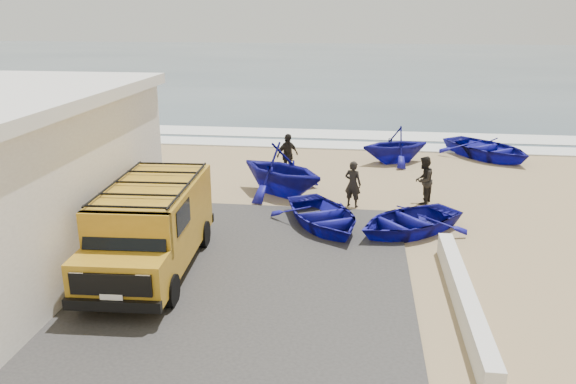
{
  "coord_description": "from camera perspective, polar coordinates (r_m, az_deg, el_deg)",
  "views": [
    {
      "loc": [
        2.65,
        -14.05,
        6.1
      ],
      "look_at": [
        0.72,
        0.97,
        1.2
      ],
      "focal_mm": 35.0,
      "sensor_mm": 36.0,
      "label": 1
    }
  ],
  "objects": [
    {
      "name": "ground",
      "position": [
        15.54,
        -3.09,
        -5.2
      ],
      "size": [
        160.0,
        160.0,
        0.0
      ],
      "primitive_type": "plane",
      "color": "tan"
    },
    {
      "name": "slab",
      "position": [
        14.27,
        -12.56,
        -7.73
      ],
      "size": [
        12.0,
        10.0,
        0.05
      ],
      "primitive_type": "cube",
      "color": "#3A3835",
      "rests_on": "ground"
    },
    {
      "name": "ocean",
      "position": [
        70.36,
        5.27,
        12.89
      ],
      "size": [
        180.0,
        88.0,
        0.01
      ],
      "primitive_type": "cube",
      "color": "#385166",
      "rests_on": "ground"
    },
    {
      "name": "surf_line",
      "position": [
        26.88,
        1.48,
        4.87
      ],
      "size": [
        180.0,
        1.6,
        0.06
      ],
      "primitive_type": "cube",
      "color": "white",
      "rests_on": "ground"
    },
    {
      "name": "surf_wash",
      "position": [
        29.31,
        1.99,
        5.95
      ],
      "size": [
        180.0,
        2.2,
        0.04
      ],
      "primitive_type": "cube",
      "color": "white",
      "rests_on": "ground"
    },
    {
      "name": "parapet",
      "position": [
        12.71,
        17.41,
        -10.25
      ],
      "size": [
        0.35,
        6.0,
        0.55
      ],
      "primitive_type": "cube",
      "color": "silver",
      "rests_on": "ground"
    },
    {
      "name": "van",
      "position": [
        13.98,
        -13.71,
        -3.22
      ],
      "size": [
        2.27,
        5.2,
        2.19
      ],
      "rotation": [
        0.0,
        0.0,
        0.05
      ],
      "color": "#BA871B",
      "rests_on": "ground"
    },
    {
      "name": "boat_near_left",
      "position": [
        16.53,
        3.59,
        -2.4
      ],
      "size": [
        3.87,
        4.3,
        0.73
      ],
      "primitive_type": "imported",
      "rotation": [
        0.0,
        0.0,
        0.48
      ],
      "color": "#131398",
      "rests_on": "ground"
    },
    {
      "name": "boat_near_right",
      "position": [
        16.48,
        12.06,
        -2.88
      ],
      "size": [
        4.23,
        4.09,
        0.71
      ],
      "primitive_type": "imported",
      "rotation": [
        0.0,
        0.0,
        -0.88
      ],
      "color": "#131398",
      "rests_on": "ground"
    },
    {
      "name": "boat_mid_left",
      "position": [
        19.34,
        -0.71,
        2.35
      ],
      "size": [
        4.51,
        4.38,
        1.81
      ],
      "primitive_type": "imported",
      "rotation": [
        0.0,
        0.0,
        0.98
      ],
      "color": "#131398",
      "rests_on": "ground"
    },
    {
      "name": "boat_far_left",
      "position": [
        23.98,
        10.85,
        4.76
      ],
      "size": [
        3.69,
        3.49,
        1.53
      ],
      "primitive_type": "imported",
      "rotation": [
        0.0,
        0.0,
        -1.15
      ],
      "color": "#131398",
      "rests_on": "ground"
    },
    {
      "name": "boat_far_right",
      "position": [
        25.82,
        19.59,
        4.21
      ],
      "size": [
        4.91,
        5.12,
        0.86
      ],
      "primitive_type": "imported",
      "rotation": [
        0.0,
        0.0,
        0.66
      ],
      "color": "#131398",
      "rests_on": "ground"
    },
    {
      "name": "fisherman_front",
      "position": [
        18.25,
        6.61,
        0.81
      ],
      "size": [
        0.65,
        0.55,
        1.53
      ],
      "primitive_type": "imported",
      "rotation": [
        0.0,
        0.0,
        2.76
      ],
      "color": "black",
      "rests_on": "ground"
    },
    {
      "name": "fisherman_middle",
      "position": [
        18.97,
        13.61,
        1.18
      ],
      "size": [
        0.86,
        0.95,
        1.59
      ],
      "primitive_type": "imported",
      "rotation": [
        0.0,
        0.0,
        -1.98
      ],
      "color": "black",
      "rests_on": "ground"
    },
    {
      "name": "fisherman_back",
      "position": [
        21.46,
        -0.05,
        3.74
      ],
      "size": [
        0.99,
        0.98,
        1.68
      ],
      "primitive_type": "imported",
      "rotation": [
        0.0,
        0.0,
        0.78
      ],
      "color": "black",
      "rests_on": "ground"
    }
  ]
}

